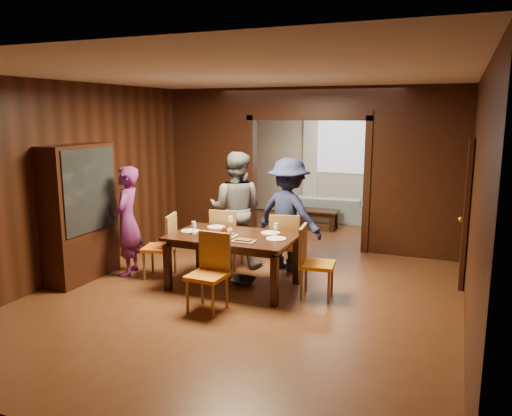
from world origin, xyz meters
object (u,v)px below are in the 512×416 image
at_px(chair_far_l, 228,238).
at_px(hutch, 80,213).
at_px(person_navy, 289,214).
at_px(chair_far_r, 285,244).
at_px(chair_near, 207,273).
at_px(chair_left, 159,246).
at_px(chair_right, 317,262).
at_px(sofa, 328,208).
at_px(coffee_table, 319,219).
at_px(person_grey, 236,210).
at_px(dining_table, 233,261).
at_px(person_purple, 127,221).

distance_m(chair_far_l, hutch, 2.25).
relative_size(person_navy, chair_far_r, 1.82).
distance_m(person_navy, chair_near, 2.08).
relative_size(chair_far_l, chair_near, 1.00).
bearing_deg(chair_left, chair_right, 78.33).
height_order(person_navy, sofa, person_navy).
height_order(chair_left, chair_near, same).
height_order(coffee_table, chair_far_r, chair_far_r).
relative_size(person_grey, chair_far_r, 1.90).
height_order(chair_far_r, chair_near, same).
relative_size(dining_table, chair_far_l, 1.80).
distance_m(chair_left, chair_far_r, 1.90).
relative_size(person_grey, coffee_table, 2.31).
height_order(person_purple, chair_left, person_purple).
bearing_deg(chair_right, chair_far_r, 36.51).
height_order(person_grey, person_navy, person_grey).
relative_size(sofa, dining_table, 1.14).
bearing_deg(chair_far_r, sofa, -97.90).
bearing_deg(person_grey, person_navy, -179.22).
height_order(dining_table, hutch, hutch).
height_order(person_purple, dining_table, person_purple).
xyz_separation_m(person_purple, chair_left, (0.51, 0.06, -0.35)).
bearing_deg(sofa, chair_right, 98.71).
height_order(dining_table, chair_near, chair_near).
xyz_separation_m(person_grey, coffee_table, (0.56, 3.06, -0.72)).
distance_m(person_grey, coffee_table, 3.20).
distance_m(dining_table, chair_right, 1.21).
xyz_separation_m(coffee_table, hutch, (-2.40, -4.53, 0.80)).
height_order(dining_table, chair_far_l, chair_far_l).
distance_m(person_navy, dining_table, 1.29).
bearing_deg(sofa, chair_far_l, 77.57).
xyz_separation_m(dining_table, hutch, (-2.23, -0.51, 0.62)).
distance_m(dining_table, chair_far_r, 0.96).
xyz_separation_m(person_purple, chair_right, (2.93, 0.15, -0.35)).
bearing_deg(coffee_table, person_purple, -114.79).
bearing_deg(coffee_table, dining_table, -92.40).
relative_size(person_navy, chair_near, 1.82).
bearing_deg(chair_far_r, chair_left, 12.97).
bearing_deg(hutch, person_purple, 40.70).
bearing_deg(chair_far_l, chair_far_r, 176.13).
height_order(chair_right, chair_far_l, same).
xyz_separation_m(sofa, chair_far_l, (-0.62, -4.04, 0.20)).
xyz_separation_m(chair_left, chair_far_l, (0.75, 0.81, 0.00)).
bearing_deg(sofa, person_grey, 78.21).
xyz_separation_m(chair_far_r, chair_near, (-0.44, -1.71, 0.00)).
relative_size(person_purple, person_grey, 0.90).
xyz_separation_m(coffee_table, chair_far_r, (0.33, -3.22, 0.28)).
bearing_deg(coffee_table, chair_left, -108.87).
xyz_separation_m(sofa, chair_far_r, (0.34, -4.03, 0.20)).
bearing_deg(hutch, person_navy, 31.02).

